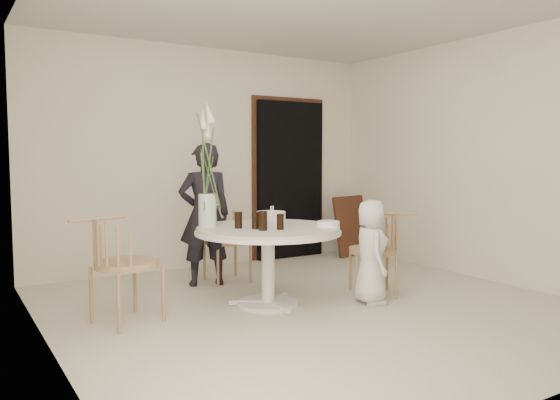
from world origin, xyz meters
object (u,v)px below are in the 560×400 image
birthday_cake (271,218)px  chair_far (223,232)px  table (268,239)px  girl (205,215)px  boy (371,252)px  chair_right (385,241)px  flower_vase (207,183)px  chair_left (113,254)px

birthday_cake → chair_far: bearing=87.6°
birthday_cake → table: bearing=-134.8°
chair_far → girl: girl is taller
chair_far → boy: boy is taller
chair_far → birthday_cake: birthday_cake is taller
chair_right → flower_vase: (-1.65, 0.56, 0.60)m
chair_far → flower_vase: flower_vase is taller
table → chair_far: (0.13, 1.20, -0.08)m
birthday_cake → girl: bearing=103.5°
chair_left → girl: girl is taller
chair_left → birthday_cake: (1.45, -0.07, 0.21)m
boy → flower_vase: (-1.32, 0.73, 0.64)m
table → flower_vase: (-0.46, 0.29, 0.51)m
chair_right → birthday_cake: (-1.10, 0.35, 0.26)m
chair_far → chair_left: size_ratio=0.92×
chair_far → flower_vase: bearing=-120.7°
chair_left → flower_vase: 1.06m
girl → chair_left: bearing=51.1°
chair_left → boy: bearing=-120.8°
table → chair_left: 1.37m
flower_vase → birthday_cake: bearing=-21.2°
birthday_cake → flower_vase: (-0.55, 0.21, 0.34)m
chair_right → girl: size_ratio=0.54×
chair_left → flower_vase: (0.90, 0.15, 0.55)m
girl → flower_vase: bearing=81.9°
table → flower_vase: bearing=147.7°
table → boy: bearing=-26.9°
chair_left → boy: (2.22, -0.58, -0.10)m
flower_vase → boy: bearing=-28.9°
chair_right → birthday_cake: size_ratio=3.06×
girl → birthday_cake: size_ratio=5.62×
boy → chair_far: bearing=48.2°
boy → flower_vase: flower_vase is taller
chair_far → chair_right: bearing=-51.8°
girl → chair_far: bearing=-138.2°
chair_right → chair_left: (-2.55, 0.41, 0.05)m
chair_right → girl: bearing=-104.7°
table → chair_far: bearing=83.9°
table → girl: size_ratio=0.88×
chair_far → chair_left: (-1.49, -1.05, 0.05)m
girl → flower_vase: flower_vase is taller
chair_far → girl: size_ratio=0.55×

